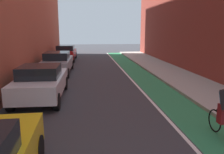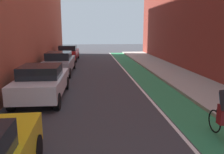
# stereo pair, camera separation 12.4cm
# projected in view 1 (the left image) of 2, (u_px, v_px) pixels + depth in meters

# --- Properties ---
(ground_plane) EXTENTS (75.10, 75.10, 0.00)m
(ground_plane) POSITION_uv_depth(u_px,v_px,m) (101.00, 90.00, 11.74)
(ground_plane) COLOR #38383D
(bike_lane_paint) EXTENTS (1.60, 34.14, 0.00)m
(bike_lane_paint) POSITION_uv_depth(u_px,v_px,m) (147.00, 80.00, 14.01)
(bike_lane_paint) COLOR #2D8451
(bike_lane_paint) RESTS_ON ground
(lane_divider_stripe) EXTENTS (0.12, 34.14, 0.00)m
(lane_divider_stripe) POSITION_uv_depth(u_px,v_px,m) (133.00, 81.00, 13.91)
(lane_divider_stripe) COLOR white
(lane_divider_stripe) RESTS_ON ground
(sidewalk_right) EXTENTS (2.79, 34.14, 0.14)m
(sidewalk_right) POSITION_uv_depth(u_px,v_px,m) (182.00, 78.00, 14.24)
(sidewalk_right) COLOR #A8A59E
(sidewalk_right) RESTS_ON ground
(parked_sedan_white) EXTENTS (1.98, 4.24, 1.53)m
(parked_sedan_white) POSITION_uv_depth(u_px,v_px,m) (41.00, 82.00, 10.12)
(parked_sedan_white) COLOR silver
(parked_sedan_white) RESTS_ON ground
(parked_sedan_silver) EXTENTS (1.96, 4.77, 1.53)m
(parked_sedan_silver) POSITION_uv_depth(u_px,v_px,m) (58.00, 62.00, 16.07)
(parked_sedan_silver) COLOR #9EA0A8
(parked_sedan_silver) RESTS_ON ground
(parked_sedan_red) EXTENTS (1.99, 4.41, 1.53)m
(parked_sedan_red) POSITION_uv_depth(u_px,v_px,m) (66.00, 53.00, 22.86)
(parked_sedan_red) COLOR red
(parked_sedan_red) RESTS_ON ground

